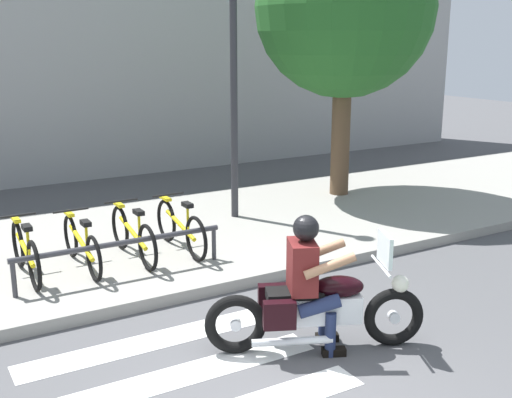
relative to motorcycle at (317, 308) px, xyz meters
The scene contains 14 objects.
ground_plane 1.10m from the motorcycle, 143.71° to the right, with size 48.00×48.00×0.00m, color #4C4C4F.
sidewalk 4.06m from the motorcycle, 101.57° to the left, with size 24.00×4.40×0.15m, color gray.
crosswalk_stripe_3 1.50m from the motorcycle, behind, with size 2.80×0.40×0.01m, color white.
crosswalk_stripe_4 1.79m from the motorcycle, 144.65° to the left, with size 2.80×0.40×0.01m, color white.
motorcycle is the anchor object (origin of this frame).
rider 0.37m from the motorcycle, 152.99° to the left, with size 0.76×0.70×1.43m.
bicycle_0 3.86m from the motorcycle, 125.23° to the left, with size 0.48×1.58×0.76m.
bicycle_1 3.50m from the motorcycle, 115.77° to the left, with size 0.48×1.67×0.72m.
bicycle_2 3.26m from the motorcycle, 104.56° to the left, with size 0.48×1.68×0.76m.
bicycle_3 3.16m from the motorcycle, 92.09° to the left, with size 0.48×1.66×0.76m.
bike_rack 2.85m from the motorcycle, 114.25° to the left, with size 2.71×0.07×0.48m.
street_lamp 5.13m from the motorcycle, 72.01° to the left, with size 0.28×0.28×4.59m.
tree_near_rack 6.94m from the motorcycle, 50.38° to the left, with size 3.29×3.29×5.29m.
building_backdrop 10.05m from the motorcycle, 94.80° to the left, with size 24.00×1.20×6.20m, color #9A9A9A.
Camera 1 is at (-2.75, -4.26, 3.12)m, focal length 44.75 mm.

